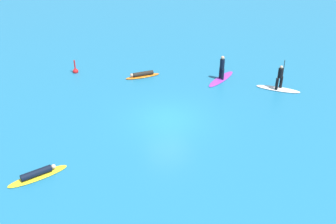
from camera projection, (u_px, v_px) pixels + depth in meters
name	position (u px, v px, depth m)	size (l,w,h in m)	color
ground_plane	(168.00, 119.00, 23.78)	(120.00, 120.00, 0.00)	#1E6B93
surfer_on_orange_board	(142.00, 75.00, 28.96)	(2.59, 0.63, 0.41)	orange
surfer_on_purple_board	(222.00, 73.00, 28.44)	(3.17, 2.30, 1.82)	purple
surfer_on_yellow_board	(38.00, 174.00, 19.00)	(2.99, 1.25, 0.42)	yellow
surfer_on_white_board	(279.00, 84.00, 27.03)	(2.65, 2.57, 2.19)	white
marker_buoy	(75.00, 71.00, 29.64)	(0.42, 0.42, 1.10)	red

